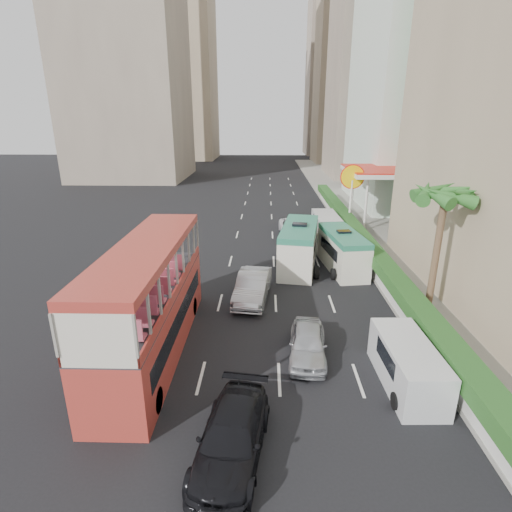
{
  "coord_description": "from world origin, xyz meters",
  "views": [
    {
      "loc": [
        -0.99,
        -15.68,
        10.06
      ],
      "look_at": [
        -1.5,
        4.0,
        3.2
      ],
      "focal_mm": 28.0,
      "sensor_mm": 36.0,
      "label": 1
    }
  ],
  "objects_px": {
    "panel_van_far": "(326,225)",
    "car_silver_lane_a": "(253,299)",
    "car_black": "(232,455)",
    "shell_station": "(380,197)",
    "double_decker_bus": "(151,300)",
    "palm_tree": "(436,254)",
    "minibus_far": "(342,251)",
    "car_silver_lane_b": "(307,357)",
    "van_asset": "(293,235)",
    "minibus_near": "(299,246)",
    "panel_van_near": "(407,365)"
  },
  "relations": [
    {
      "from": "car_silver_lane_a",
      "to": "minibus_near",
      "type": "xyz_separation_m",
      "value": [
        3.07,
        5.52,
        1.5
      ]
    },
    {
      "from": "car_black",
      "to": "minibus_far",
      "type": "relative_size",
      "value": 0.81
    },
    {
      "from": "car_silver_lane_b",
      "to": "minibus_far",
      "type": "relative_size",
      "value": 0.67
    },
    {
      "from": "car_black",
      "to": "panel_van_near",
      "type": "distance_m",
      "value": 7.6
    },
    {
      "from": "minibus_far",
      "to": "panel_van_far",
      "type": "distance_m",
      "value": 8.25
    },
    {
      "from": "minibus_near",
      "to": "double_decker_bus",
      "type": "bearing_deg",
      "value": -114.33
    },
    {
      "from": "double_decker_bus",
      "to": "van_asset",
      "type": "xyz_separation_m",
      "value": [
        7.43,
        18.89,
        -2.53
      ]
    },
    {
      "from": "car_silver_lane_a",
      "to": "panel_van_far",
      "type": "relative_size",
      "value": 1.0
    },
    {
      "from": "van_asset",
      "to": "minibus_far",
      "type": "distance_m",
      "value": 8.85
    },
    {
      "from": "panel_van_near",
      "to": "panel_van_far",
      "type": "relative_size",
      "value": 0.91
    },
    {
      "from": "panel_van_far",
      "to": "palm_tree",
      "type": "relative_size",
      "value": 0.77
    },
    {
      "from": "car_black",
      "to": "van_asset",
      "type": "bearing_deg",
      "value": 90.05
    },
    {
      "from": "palm_tree",
      "to": "car_black",
      "type": "bearing_deg",
      "value": -134.69
    },
    {
      "from": "van_asset",
      "to": "minibus_near",
      "type": "relative_size",
      "value": 0.76
    },
    {
      "from": "minibus_near",
      "to": "minibus_far",
      "type": "bearing_deg",
      "value": 1.43
    },
    {
      "from": "panel_van_near",
      "to": "minibus_near",
      "type": "bearing_deg",
      "value": 101.82
    },
    {
      "from": "car_black",
      "to": "shell_station",
      "type": "xyz_separation_m",
      "value": [
        11.99,
        28.9,
        2.75
      ]
    },
    {
      "from": "car_silver_lane_a",
      "to": "panel_van_far",
      "type": "height_order",
      "value": "panel_van_far"
    },
    {
      "from": "van_asset",
      "to": "minibus_near",
      "type": "bearing_deg",
      "value": -91.93
    },
    {
      "from": "panel_van_near",
      "to": "shell_station",
      "type": "distance_m",
      "value": 25.84
    },
    {
      "from": "minibus_far",
      "to": "palm_tree",
      "type": "bearing_deg",
      "value": -70.09
    },
    {
      "from": "shell_station",
      "to": "car_silver_lane_b",
      "type": "bearing_deg",
      "value": -111.31
    },
    {
      "from": "double_decker_bus",
      "to": "panel_van_near",
      "type": "distance_m",
      "value": 10.93
    },
    {
      "from": "car_silver_lane_a",
      "to": "minibus_far",
      "type": "relative_size",
      "value": 0.83
    },
    {
      "from": "panel_van_far",
      "to": "double_decker_bus",
      "type": "bearing_deg",
      "value": -120.66
    },
    {
      "from": "car_black",
      "to": "minibus_near",
      "type": "distance_m",
      "value": 17.33
    },
    {
      "from": "van_asset",
      "to": "minibus_far",
      "type": "xyz_separation_m",
      "value": [
        2.88,
        -8.26,
        1.32
      ]
    },
    {
      "from": "car_silver_lane_a",
      "to": "palm_tree",
      "type": "relative_size",
      "value": 0.77
    },
    {
      "from": "car_silver_lane_b",
      "to": "panel_van_near",
      "type": "xyz_separation_m",
      "value": [
        3.7,
        -1.84,
        0.89
      ]
    },
    {
      "from": "minibus_near",
      "to": "palm_tree",
      "type": "bearing_deg",
      "value": -38.18
    },
    {
      "from": "car_silver_lane_b",
      "to": "minibus_far",
      "type": "bearing_deg",
      "value": 77.71
    },
    {
      "from": "double_decker_bus",
      "to": "shell_station",
      "type": "xyz_separation_m",
      "value": [
        16.0,
        23.0,
        0.22
      ]
    },
    {
      "from": "car_silver_lane_b",
      "to": "panel_van_near",
      "type": "relative_size",
      "value": 0.89
    },
    {
      "from": "minibus_near",
      "to": "panel_van_far",
      "type": "height_order",
      "value": "minibus_near"
    },
    {
      "from": "panel_van_far",
      "to": "car_silver_lane_a",
      "type": "bearing_deg",
      "value": -116.41
    },
    {
      "from": "minibus_near",
      "to": "minibus_far",
      "type": "distance_m",
      "value": 3.01
    },
    {
      "from": "double_decker_bus",
      "to": "car_silver_lane_b",
      "type": "relative_size",
      "value": 2.76
    },
    {
      "from": "car_black",
      "to": "palm_tree",
      "type": "relative_size",
      "value": 0.75
    },
    {
      "from": "car_silver_lane_b",
      "to": "palm_tree",
      "type": "bearing_deg",
      "value": 37.28
    },
    {
      "from": "car_silver_lane_b",
      "to": "car_black",
      "type": "bearing_deg",
      "value": -112.46
    },
    {
      "from": "car_silver_lane_a",
      "to": "minibus_far",
      "type": "height_order",
      "value": "minibus_far"
    },
    {
      "from": "palm_tree",
      "to": "panel_van_far",
      "type": "bearing_deg",
      "value": 103.06
    },
    {
      "from": "car_black",
      "to": "shell_station",
      "type": "relative_size",
      "value": 0.6
    },
    {
      "from": "double_decker_bus",
      "to": "palm_tree",
      "type": "xyz_separation_m",
      "value": [
        13.8,
        4.0,
        0.85
      ]
    },
    {
      "from": "car_silver_lane_a",
      "to": "shell_station",
      "type": "relative_size",
      "value": 0.61
    },
    {
      "from": "van_asset",
      "to": "palm_tree",
      "type": "height_order",
      "value": "palm_tree"
    },
    {
      "from": "car_black",
      "to": "minibus_far",
      "type": "xyz_separation_m",
      "value": [
        6.31,
        16.53,
        1.32
      ]
    },
    {
      "from": "double_decker_bus",
      "to": "minibus_far",
      "type": "relative_size",
      "value": 1.85
    },
    {
      "from": "car_silver_lane_a",
      "to": "van_asset",
      "type": "bearing_deg",
      "value": 83.24
    },
    {
      "from": "double_decker_bus",
      "to": "car_black",
      "type": "xyz_separation_m",
      "value": [
        4.01,
        -5.9,
        -2.53
      ]
    }
  ]
}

